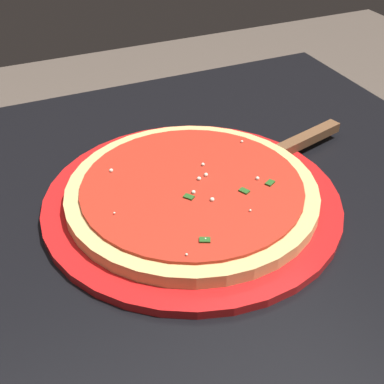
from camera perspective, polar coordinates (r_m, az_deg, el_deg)
restaurant_table at (r=0.77m, az=-0.47°, el=-11.96°), size 0.87×0.78×0.76m
serving_plate at (r=0.67m, az=0.00°, el=-1.00°), size 0.37×0.37×0.01m
pizza at (r=0.66m, az=0.00°, el=0.04°), size 0.31×0.31×0.02m
pizza_server at (r=0.76m, az=10.12°, el=4.53°), size 0.22×0.10×0.01m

